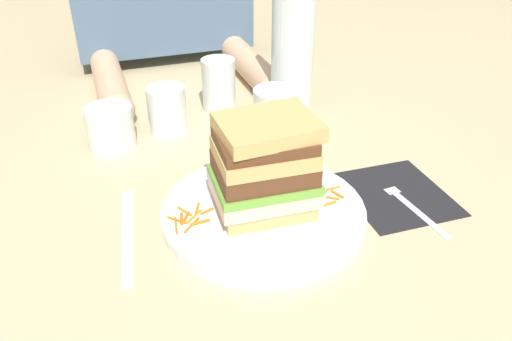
% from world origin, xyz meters
% --- Properties ---
extents(ground_plane, '(3.00, 3.00, 0.00)m').
position_xyz_m(ground_plane, '(0.00, 0.00, 0.00)').
color(ground_plane, '#C6B289').
extents(main_plate, '(0.27, 0.27, 0.02)m').
position_xyz_m(main_plate, '(-0.01, -0.01, 0.01)').
color(main_plate, white).
rests_on(main_plate, ground_plane).
extents(sandwich, '(0.13, 0.11, 0.13)m').
position_xyz_m(sandwich, '(-0.00, -0.01, 0.08)').
color(sandwich, tan).
rests_on(sandwich, main_plate).
extents(carrot_shred_0, '(0.03, 0.01, 0.00)m').
position_xyz_m(carrot_shred_0, '(-0.09, -0.02, 0.02)').
color(carrot_shred_0, orange).
rests_on(carrot_shred_0, main_plate).
extents(carrot_shred_1, '(0.01, 0.03, 0.00)m').
position_xyz_m(carrot_shred_1, '(-0.12, -0.01, 0.02)').
color(carrot_shred_1, orange).
rests_on(carrot_shred_1, main_plate).
extents(carrot_shred_2, '(0.02, 0.02, 0.00)m').
position_xyz_m(carrot_shred_2, '(-0.12, -0.00, 0.02)').
color(carrot_shred_2, orange).
rests_on(carrot_shred_2, main_plate).
extents(carrot_shred_3, '(0.01, 0.02, 0.00)m').
position_xyz_m(carrot_shred_3, '(-0.09, 0.02, 0.02)').
color(carrot_shred_3, orange).
rests_on(carrot_shred_3, main_plate).
extents(carrot_shred_4, '(0.03, 0.02, 0.00)m').
position_xyz_m(carrot_shred_4, '(-0.10, -0.00, 0.02)').
color(carrot_shred_4, orange).
rests_on(carrot_shred_4, main_plate).
extents(carrot_shred_5, '(0.02, 0.01, 0.00)m').
position_xyz_m(carrot_shred_5, '(-0.08, 0.01, 0.02)').
color(carrot_shred_5, orange).
rests_on(carrot_shred_5, main_plate).
extents(carrot_shred_6, '(0.01, 0.02, 0.00)m').
position_xyz_m(carrot_shred_6, '(-0.11, 0.00, 0.02)').
color(carrot_shred_6, orange).
rests_on(carrot_shred_6, main_plate).
extents(carrot_shred_7, '(0.03, 0.02, 0.00)m').
position_xyz_m(carrot_shred_7, '(-0.10, -0.02, 0.02)').
color(carrot_shred_7, orange).
rests_on(carrot_shred_7, main_plate).
extents(carrot_shred_8, '(0.02, 0.02, 0.00)m').
position_xyz_m(carrot_shred_8, '(-0.11, -0.00, 0.02)').
color(carrot_shred_8, orange).
rests_on(carrot_shred_8, main_plate).
extents(carrot_shred_9, '(0.02, 0.02, 0.00)m').
position_xyz_m(carrot_shred_9, '(-0.11, 0.02, 0.02)').
color(carrot_shred_9, orange).
rests_on(carrot_shred_9, main_plate).
extents(carrot_shred_10, '(0.02, 0.00, 0.00)m').
position_xyz_m(carrot_shred_10, '(0.10, 0.00, 0.02)').
color(carrot_shred_10, orange).
rests_on(carrot_shred_10, main_plate).
extents(carrot_shred_11, '(0.02, 0.01, 0.00)m').
position_xyz_m(carrot_shred_11, '(0.09, -0.02, 0.02)').
color(carrot_shred_11, orange).
rests_on(carrot_shred_11, main_plate).
extents(carrot_shred_12, '(0.02, 0.01, 0.00)m').
position_xyz_m(carrot_shred_12, '(0.08, -0.03, 0.02)').
color(carrot_shred_12, orange).
rests_on(carrot_shred_12, main_plate).
extents(carrot_shred_13, '(0.01, 0.02, 0.00)m').
position_xyz_m(carrot_shred_13, '(0.10, -0.02, 0.02)').
color(carrot_shred_13, orange).
rests_on(carrot_shred_13, main_plate).
extents(carrot_shred_14, '(0.02, 0.01, 0.00)m').
position_xyz_m(carrot_shred_14, '(0.09, -0.01, 0.02)').
color(carrot_shred_14, orange).
rests_on(carrot_shred_14, main_plate).
extents(napkin_dark, '(0.14, 0.16, 0.00)m').
position_xyz_m(napkin_dark, '(0.19, -0.02, 0.00)').
color(napkin_dark, black).
rests_on(napkin_dark, ground_plane).
extents(fork, '(0.03, 0.17, 0.00)m').
position_xyz_m(fork, '(0.19, -0.04, 0.00)').
color(fork, silver).
rests_on(fork, napkin_dark).
extents(knife, '(0.04, 0.20, 0.00)m').
position_xyz_m(knife, '(-0.18, 0.01, 0.00)').
color(knife, silver).
rests_on(knife, ground_plane).
extents(juice_glass, '(0.08, 0.08, 0.09)m').
position_xyz_m(juice_glass, '(0.09, 0.19, 0.04)').
color(juice_glass, white).
rests_on(juice_glass, ground_plane).
extents(water_bottle, '(0.08, 0.08, 0.29)m').
position_xyz_m(water_bottle, '(0.16, 0.30, 0.13)').
color(water_bottle, silver).
rests_on(water_bottle, ground_plane).
extents(empty_tumbler_0, '(0.07, 0.07, 0.08)m').
position_xyz_m(empty_tumbler_0, '(-0.08, 0.28, 0.04)').
color(empty_tumbler_0, silver).
rests_on(empty_tumbler_0, ground_plane).
extents(empty_tumbler_1, '(0.06, 0.06, 0.10)m').
position_xyz_m(empty_tumbler_1, '(0.03, 0.34, 0.05)').
color(empty_tumbler_1, silver).
rests_on(empty_tumbler_1, ground_plane).
extents(empty_tumbler_2, '(0.08, 0.08, 0.07)m').
position_xyz_m(empty_tumbler_2, '(-0.17, 0.26, 0.04)').
color(empty_tumbler_2, silver).
rests_on(empty_tumbler_2, ground_plane).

